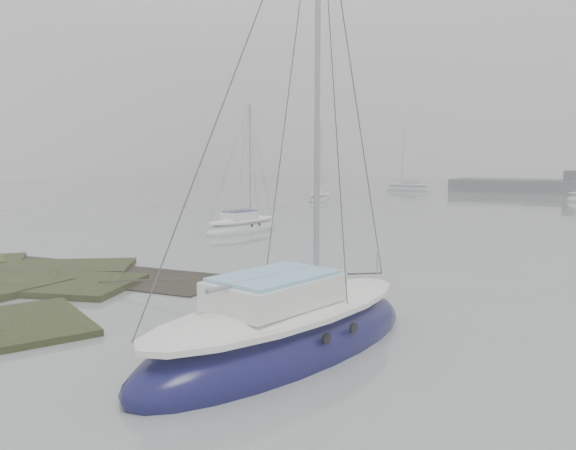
# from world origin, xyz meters

# --- Properties ---
(ground) EXTENTS (160.00, 160.00, 0.00)m
(ground) POSITION_xyz_m (0.00, 30.00, 0.00)
(ground) COLOR slate
(ground) RESTS_ON ground
(sailboat_main) EXTENTS (3.98, 7.79, 10.50)m
(sailboat_main) POSITION_xyz_m (6.55, 0.98, 0.33)
(sailboat_main) COLOR #0F0E3D
(sailboat_main) RESTS_ON ground
(sailboat_white) EXTENTS (2.38, 5.34, 7.28)m
(sailboat_white) POSITION_xyz_m (-4.63, 15.98, 0.23)
(sailboat_white) COLOR silver
(sailboat_white) RESTS_ON ground
(sailboat_far_a) EXTENTS (3.17, 5.53, 7.42)m
(sailboat_far_a) POSITION_xyz_m (-10.74, 37.69, 0.23)
(sailboat_far_a) COLOR silver
(sailboat_far_a) RESTS_ON ground
(sailboat_far_c) EXTENTS (5.84, 2.45, 8.02)m
(sailboat_far_c) POSITION_xyz_m (-8.64, 57.42, 0.25)
(sailboat_far_c) COLOR #A5A9AF
(sailboat_far_c) RESTS_ON ground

